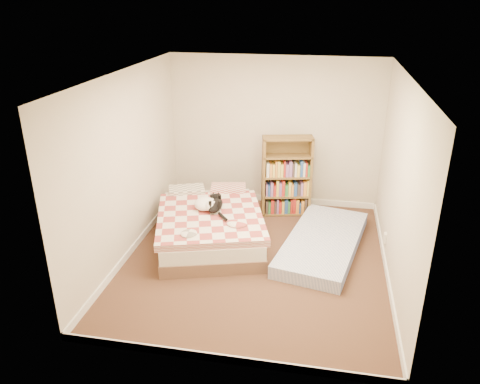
% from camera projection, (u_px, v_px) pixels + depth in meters
% --- Properties ---
extents(room, '(3.51, 4.01, 2.51)m').
position_uv_depth(room, '(256.00, 179.00, 5.98)').
color(room, '#42271C').
rests_on(room, ground).
extents(bed, '(1.92, 2.32, 0.54)m').
position_uv_depth(bed, '(211.00, 224.00, 6.90)').
color(bed, brown).
rests_on(bed, room).
extents(bookshelf, '(0.85, 0.43, 1.32)m').
position_uv_depth(bookshelf, '(286.00, 185.00, 7.63)').
color(bookshelf, '#543B1D').
rests_on(bookshelf, room).
extents(floor_mattress, '(1.34, 2.22, 0.19)m').
position_uv_depth(floor_mattress, '(323.00, 243.00, 6.68)').
color(floor_mattress, '#6775AB').
rests_on(floor_mattress, room).
extents(black_cat, '(0.29, 0.73, 0.17)m').
position_uv_depth(black_cat, '(216.00, 204.00, 6.80)').
color(black_cat, black).
rests_on(black_cat, bed).
extents(white_dog, '(0.36, 0.36, 0.17)m').
position_uv_depth(white_dog, '(206.00, 204.00, 6.77)').
color(white_dog, white).
rests_on(white_dog, bed).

